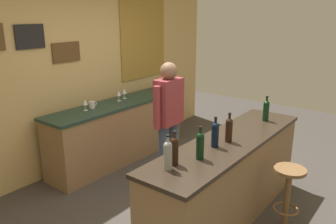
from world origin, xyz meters
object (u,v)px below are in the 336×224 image
bartender (169,118)px  coffee_mug (92,105)px  wine_bottle_c (200,145)px  wine_bottle_e (229,129)px  wine_glass_c (124,91)px  bar_stool (288,188)px  wine_glass_a (85,103)px  wine_glass_b (119,94)px  wine_bottle_a (168,154)px  wine_bottle_d (215,134)px  wine_bottle_b (174,150)px  wine_bottle_f (266,110)px

bartender → coffee_mug: bearing=100.0°
wine_bottle_c → coffee_mug: size_ratio=2.45×
bartender → wine_bottle_e: size_ratio=5.29×
wine_glass_c → bartender: bearing=-110.6°
bar_stool → coffee_mug: coffee_mug is taller
wine_glass_a → wine_glass_b: (0.64, 0.01, 0.00)m
wine_bottle_a → wine_bottle_d: same height
wine_bottle_d → bartender: bearing=64.4°
wine_bottle_d → bar_stool: bearing=-51.5°
wine_bottle_e → coffee_mug: (0.02, 2.13, -0.11)m
bartender → wine_bottle_d: size_ratio=5.29×
bar_stool → wine_bottle_e: 0.86m
bartender → wine_glass_a: size_ratio=10.45×
bar_stool → coffee_mug: (-0.26, 2.69, 0.49)m
wine_bottle_e → wine_bottle_b: bearing=171.6°
wine_glass_a → coffee_mug: size_ratio=1.24×
bartender → wine_bottle_c: bearing=-129.0°
bar_stool → wine_bottle_f: wine_bottle_f is taller
wine_glass_b → wine_glass_c: 0.17m
wine_bottle_e → wine_glass_b: size_ratio=1.97×
wine_bottle_b → wine_bottle_f: size_ratio=1.00×
bar_stool → wine_glass_c: (0.41, 2.72, 0.55)m
bar_stool → wine_glass_a: size_ratio=4.39×
bar_stool → wine_glass_c: wine_glass_c is taller
wine_bottle_c → wine_bottle_f: (1.42, -0.02, 0.00)m
bar_stool → wine_bottle_c: wine_bottle_c is taller
wine_bottle_c → wine_glass_a: 2.14m
coffee_mug → wine_glass_a: bearing=-171.0°
wine_bottle_b → wine_bottle_d: size_ratio=1.00×
wine_glass_a → wine_bottle_e: bearing=-86.9°
wine_bottle_c → wine_bottle_d: 0.33m
bar_stool → wine_bottle_f: 1.01m
wine_bottle_c → wine_glass_b: 2.37m
wine_bottle_b → wine_bottle_f: 1.66m
wine_bottle_f → wine_glass_b: bearing=99.7°
wine_bottle_e → bartender: bearing=76.3°
wine_bottle_d → wine_glass_b: size_ratio=1.97×
wine_bottle_b → bar_stool: bearing=-32.9°
wine_glass_b → wine_glass_c: same height
wine_bottle_b → coffee_mug: wine_bottle_b is taller
wine_bottle_b → wine_glass_b: (1.29, 2.01, -0.05)m
bartender → wine_bottle_b: size_ratio=5.29×
wine_bottle_b → coffee_mug: bearing=68.7°
bartender → wine_bottle_f: bearing=-55.5°
wine_glass_b → wine_bottle_d: bearing=-109.3°
bartender → wine_glass_c: (0.46, 1.22, 0.07)m
wine_bottle_e → wine_bottle_f: bearing=-1.4°
bar_stool → wine_bottle_f: bearing=41.1°
wine_bottle_a → wine_bottle_f: size_ratio=1.00×
wine_bottle_c → wine_bottle_e: (0.53, -0.00, 0.00)m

